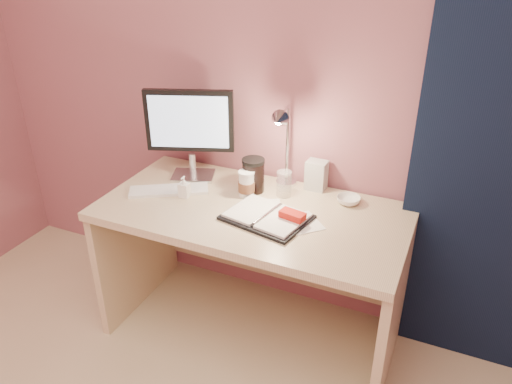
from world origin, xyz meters
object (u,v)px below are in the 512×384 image
at_px(monitor, 190,126).
at_px(coffee_cup, 246,184).
at_px(dark_jar, 253,177).
at_px(desk, 258,242).
at_px(product_box, 316,175).
at_px(clear_cup, 284,184).
at_px(lotion_bottle, 184,187).
at_px(bowl, 348,200).
at_px(desk_lamp, 277,140).
at_px(keyboard, 169,190).
at_px(planner, 269,216).

xyz_separation_m(monitor, coffee_cup, (0.34, -0.07, -0.21)).
relative_size(coffee_cup, dark_jar, 0.85).
xyz_separation_m(desk, product_box, (0.20, 0.24, 0.30)).
height_order(coffee_cup, clear_cup, coffee_cup).
xyz_separation_m(monitor, lotion_bottle, (0.07, -0.20, -0.22)).
bearing_deg(bowl, desk_lamp, -173.92).
xyz_separation_m(keyboard, product_box, (0.64, 0.32, 0.06)).
bearing_deg(desk, product_box, 49.71).
relative_size(dark_jar, desk_lamp, 0.34).
xyz_separation_m(keyboard, lotion_bottle, (0.10, -0.01, 0.04)).
height_order(monitor, bowl, monitor).
xyz_separation_m(coffee_cup, dark_jar, (0.01, 0.06, 0.02)).
height_order(desk, monitor, monitor).
relative_size(lotion_bottle, product_box, 0.72).
bearing_deg(dark_jar, clear_cup, 5.71).
relative_size(monitor, bowl, 4.19).
bearing_deg(keyboard, bowl, -14.95).
height_order(clear_cup, product_box, product_box).
height_order(desk, product_box, product_box).
distance_m(planner, product_box, 0.38).
xyz_separation_m(monitor, planner, (0.52, -0.23, -0.26)).
bearing_deg(monitor, clear_cup, -20.05).
relative_size(planner, clear_cup, 3.24).
distance_m(keyboard, coffee_cup, 0.38).
relative_size(planner, lotion_bottle, 3.82).
relative_size(planner, desk_lamp, 0.92).
bearing_deg(planner, desk_lamp, 116.29).
distance_m(monitor, bowl, 0.84).
height_order(planner, coffee_cup, coffee_cup).
bearing_deg(desk, monitor, 165.45).
distance_m(product_box, desk_lamp, 0.28).
height_order(keyboard, planner, planner).
bearing_deg(clear_cup, monitor, -179.86).
bearing_deg(lotion_bottle, dark_jar, 34.44).
relative_size(product_box, desk_lamp, 0.34).
xyz_separation_m(clear_cup, lotion_bottle, (-0.43, -0.20, -0.01)).
relative_size(keyboard, desk_lamp, 0.87).
xyz_separation_m(desk, dark_jar, (-0.07, 0.09, 0.30)).
height_order(desk, clear_cup, clear_cup).
distance_m(planner, coffee_cup, 0.25).
xyz_separation_m(monitor, dark_jar, (0.35, -0.01, -0.20)).
bearing_deg(product_box, monitor, -165.75).
distance_m(monitor, clear_cup, 0.54).
relative_size(planner, dark_jar, 2.67).
height_order(clear_cup, desk_lamp, desk_lamp).
relative_size(monitor, dark_jar, 3.08).
relative_size(monitor, planner, 1.15).
distance_m(coffee_cup, lotion_bottle, 0.29).
bearing_deg(lotion_bottle, desk, 15.38).
bearing_deg(desk_lamp, clear_cup, -16.71).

